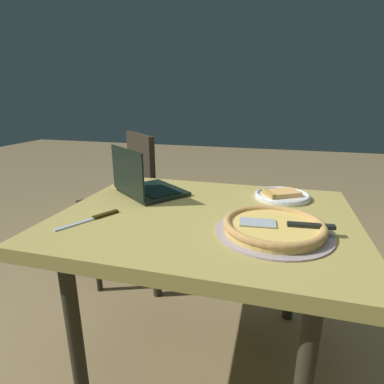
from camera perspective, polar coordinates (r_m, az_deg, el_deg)
ground_plane at (r=1.60m, az=2.19°, el=-28.03°), size 12.00×12.00×0.00m
dining_table at (r=1.24m, az=2.53°, el=-6.91°), size 1.12×0.89×0.70m
laptop at (r=1.44m, az=-8.67°, el=1.23°), size 0.38×0.38×0.22m
pizza_plate at (r=1.44m, az=16.28°, el=-0.58°), size 0.24×0.24×0.04m
pizza_tray at (r=1.07m, az=14.89°, el=-6.28°), size 0.39×0.39×0.04m
table_knife at (r=1.21m, az=-17.57°, el=-4.59°), size 0.13×0.23×0.01m
chair_near at (r=2.07m, az=-12.07°, el=-0.54°), size 0.59×0.59×0.91m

